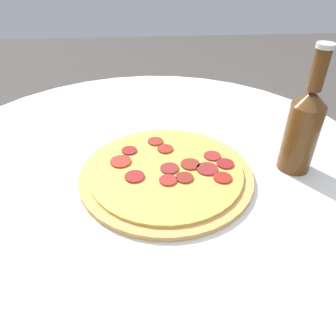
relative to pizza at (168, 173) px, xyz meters
name	(u,v)px	position (x,y,z in m)	size (l,w,h in m)	color
table	(153,220)	(0.05, 0.03, -0.18)	(1.02, 1.02, 0.75)	silver
pizza	(168,173)	(0.00, 0.00, 0.00)	(0.34, 0.34, 0.02)	tan
beer_bottle	(305,127)	(0.01, -0.26, 0.09)	(0.06, 0.06, 0.25)	#563314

